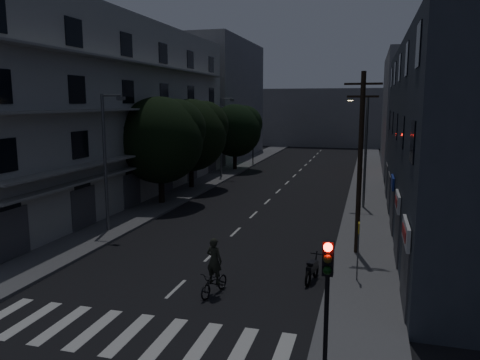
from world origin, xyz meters
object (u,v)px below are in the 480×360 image
Objects in this scene: bus_stop_sign at (358,241)px; traffic_signal_near at (327,285)px; cyclist at (214,276)px; utility_pole at (360,160)px; motorcycle at (312,270)px.

traffic_signal_near is at bearing -94.18° from bus_stop_sign.
traffic_signal_near reaches higher than cyclist.
utility_pole reaches higher than bus_stop_sign.
traffic_signal_near is 12.31m from utility_pole.
traffic_signal_near is at bearing -71.62° from motorcycle.
traffic_signal_near is 8.42m from bus_stop_sign.
cyclist is (-5.50, -2.77, -1.09)m from bus_stop_sign.
utility_pole is 3.56× the size of bus_stop_sign.
utility_pole is 9.46m from cyclist.
traffic_signal_near is 1.73× the size of cyclist.
utility_pole is (0.47, 12.18, 1.77)m from traffic_signal_near.
bus_stop_sign is at bearing -88.03° from utility_pole.
bus_stop_sign reaches higher than cyclist.
bus_stop_sign is at bearing 85.82° from traffic_signal_near.
traffic_signal_near is 7.74m from cyclist.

